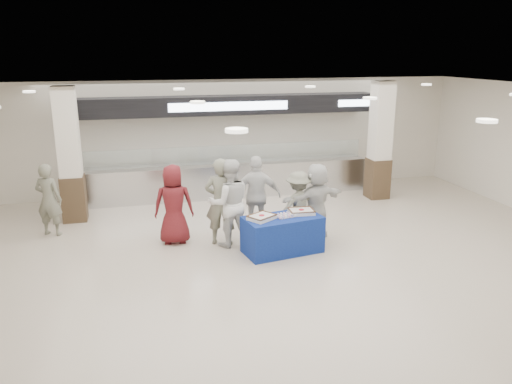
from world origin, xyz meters
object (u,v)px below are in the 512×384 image
object	(u,v)px
sheet_cake_right	(301,211)
cupcake_tray	(285,215)
display_table	(282,234)
soldier_a	(221,202)
chef_short	(257,196)
soldier_b	(298,206)
chef_tall	(229,203)
civilian_maroon	(174,204)
soldier_bg	(49,200)
civilian_white	(316,201)
sheet_cake_left	(262,217)

from	to	relation	value
sheet_cake_right	cupcake_tray	size ratio (longest dim) A/B	1.29
display_table	soldier_a	world-z (taller)	soldier_a
chef_short	soldier_b	world-z (taller)	chef_short
chef_tall	civilian_maroon	bearing A→B (deg)	-21.82
sheet_cake_right	cupcake_tray	distance (m)	0.40
display_table	soldier_bg	world-z (taller)	soldier_bg
chef_tall	cupcake_tray	bearing A→B (deg)	146.91
civilian_white	civilian_maroon	bearing A→B (deg)	-24.52
sheet_cake_right	sheet_cake_left	bearing A→B (deg)	-170.24
sheet_cake_right	soldier_b	size ratio (longest dim) A/B	0.34
sheet_cake_right	soldier_bg	xyz separation A→B (m)	(-5.13, 2.09, 0.01)
cupcake_tray	soldier_a	xyz separation A→B (m)	(-1.17, 0.76, 0.15)
chef_tall	soldier_bg	xyz separation A→B (m)	(-3.73, 1.56, -0.11)
sheet_cake_left	chef_tall	distance (m)	0.86
cupcake_tray	civilian_maroon	distance (m)	2.37
sheet_cake_left	cupcake_tray	size ratio (longest dim) A/B	1.56
chef_tall	civilian_white	xyz separation A→B (m)	(1.92, 0.00, -0.09)
display_table	sheet_cake_right	bearing A→B (deg)	5.35
sheet_cake_left	soldier_b	size ratio (longest dim) A/B	0.42
display_table	cupcake_tray	distance (m)	0.41
sheet_cake_right	civilian_white	distance (m)	0.74
sheet_cake_left	sheet_cake_right	size ratio (longest dim) A/B	1.21
soldier_a	civilian_white	xyz separation A→B (m)	(2.07, -0.12, -0.10)
civilian_maroon	soldier_a	bearing A→B (deg)	168.54
chef_tall	soldier_b	bearing A→B (deg)	178.94
civilian_maroon	soldier_bg	bearing A→B (deg)	-17.71
cupcake_tray	civilian_white	xyz separation A→B (m)	(0.91, 0.64, 0.05)
cupcake_tray	soldier_a	world-z (taller)	soldier_a
soldier_bg	sheet_cake_right	bearing A→B (deg)	-178.82
sheet_cake_left	civilian_white	world-z (taller)	civilian_white
sheet_cake_right	cupcake_tray	world-z (taller)	sheet_cake_right
chef_short	civilian_white	xyz separation A→B (m)	(1.21, -0.48, -0.06)
display_table	soldier_a	bearing A→B (deg)	135.96
chef_short	civilian_white	size ratio (longest dim) A/B	1.07
display_table	soldier_b	xyz separation A→B (m)	(0.54, 0.64, 0.38)
display_table	chef_tall	distance (m)	1.28
civilian_maroon	soldier_bg	xyz separation A→B (m)	(-2.62, 1.14, -0.04)
sheet_cake_right	chef_short	distance (m)	1.22
civilian_maroon	civilian_white	xyz separation A→B (m)	(3.03, -0.42, -0.02)
chef_tall	soldier_bg	distance (m)	4.05
sheet_cake_left	cupcake_tray	bearing A→B (deg)	4.40
sheet_cake_right	chef_tall	bearing A→B (deg)	159.50
civilian_maroon	display_table	bearing A→B (deg)	158.78
sheet_cake_right	civilian_maroon	size ratio (longest dim) A/B	0.30
sheet_cake_left	chef_tall	bearing A→B (deg)	127.60
cupcake_tray	civilian_white	world-z (taller)	civilian_white
soldier_b	cupcake_tray	bearing A→B (deg)	37.01
display_table	sheet_cake_left	xyz separation A→B (m)	(-0.45, -0.03, 0.43)
soldier_a	chef_short	distance (m)	0.93
display_table	civilian_white	distance (m)	1.24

